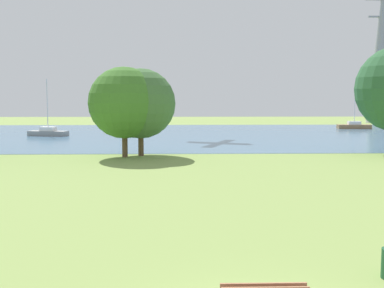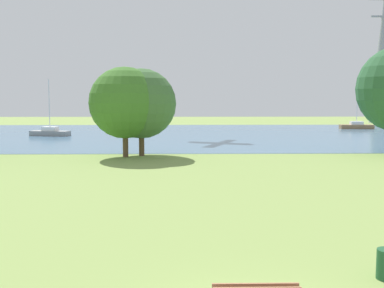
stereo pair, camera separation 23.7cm
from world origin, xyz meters
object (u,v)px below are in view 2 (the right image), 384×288
(tree_west_far, at_px, (125,103))
(electricity_pylon, at_px, (384,46))
(sailboat_brown, at_px, (356,126))
(sailboat_orange, at_px, (122,125))
(sailboat_gray, at_px, (50,132))
(tree_mid_shore, at_px, (141,104))

(tree_west_far, distance_m, electricity_pylon, 63.40)
(sailboat_brown, bearing_deg, electricity_pylon, 56.59)
(sailboat_orange, distance_m, electricity_pylon, 49.37)
(electricity_pylon, bearing_deg, sailboat_gray, -152.36)
(sailboat_gray, relative_size, electricity_pylon, 0.25)
(tree_mid_shore, height_order, electricity_pylon, electricity_pylon)
(sailboat_brown, height_order, tree_west_far, sailboat_brown)
(sailboat_brown, relative_size, tree_west_far, 1.04)
(tree_west_far, bearing_deg, sailboat_brown, 46.41)
(electricity_pylon, bearing_deg, sailboat_brown, -123.41)
(sailboat_brown, bearing_deg, tree_west_far, -133.59)
(sailboat_gray, xyz_separation_m, tree_west_far, (11.62, -20.22, 3.84))
(sailboat_brown, height_order, electricity_pylon, electricity_pylon)
(sailboat_orange, bearing_deg, sailboat_gray, -117.97)
(sailboat_brown, xyz_separation_m, tree_mid_shore, (-29.13, -31.15, 3.76))
(sailboat_gray, height_order, sailboat_orange, sailboat_orange)
(sailboat_brown, distance_m, tree_west_far, 44.18)
(sailboat_orange, relative_size, sailboat_brown, 0.99)
(tree_west_far, distance_m, tree_mid_shore, 1.43)
(sailboat_gray, height_order, tree_mid_shore, tree_mid_shore)
(tree_mid_shore, bearing_deg, tree_west_far, -148.83)
(sailboat_gray, bearing_deg, electricity_pylon, 27.64)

